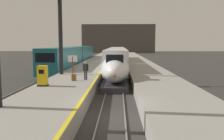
{
  "coord_description": "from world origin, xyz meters",
  "views": [
    {
      "loc": [
        0.39,
        -12.97,
        4.3
      ],
      "look_at": [
        -0.29,
        9.36,
        1.8
      ],
      "focal_mm": 37.12,
      "sensor_mm": 36.0,
      "label": 1
    }
  ],
  "objects_px": {
    "departure_info_board": "(73,62)",
    "station_column_mid": "(60,21)",
    "regional_train_adjacent": "(75,55)",
    "passenger_near_edge": "(86,69)",
    "highspeed_train_main": "(117,59)",
    "rolling_suitcase": "(74,77)",
    "ticket_machine_yellow": "(43,77)"
  },
  "relations": [
    {
      "from": "ticket_machine_yellow",
      "to": "departure_info_board",
      "type": "bearing_deg",
      "value": 77.06
    },
    {
      "from": "regional_train_adjacent",
      "to": "departure_info_board",
      "type": "distance_m",
      "value": 21.6
    },
    {
      "from": "station_column_mid",
      "to": "rolling_suitcase",
      "type": "relative_size",
      "value": 9.72
    },
    {
      "from": "regional_train_adjacent",
      "to": "rolling_suitcase",
      "type": "xyz_separation_m",
      "value": [
        4.48,
        -24.13,
        -0.77
      ]
    },
    {
      "from": "rolling_suitcase",
      "to": "ticket_machine_yellow",
      "type": "bearing_deg",
      "value": -126.31
    },
    {
      "from": "highspeed_train_main",
      "to": "regional_train_adjacent",
      "type": "relative_size",
      "value": 1.05
    },
    {
      "from": "station_column_mid",
      "to": "departure_info_board",
      "type": "xyz_separation_m",
      "value": [
        1.61,
        -1.74,
        -4.21
      ]
    },
    {
      "from": "regional_train_adjacent",
      "to": "station_column_mid",
      "type": "xyz_separation_m",
      "value": [
        2.2,
        -19.52,
        4.64
      ]
    },
    {
      "from": "station_column_mid",
      "to": "rolling_suitcase",
      "type": "height_order",
      "value": "station_column_mid"
    },
    {
      "from": "passenger_near_edge",
      "to": "rolling_suitcase",
      "type": "height_order",
      "value": "passenger_near_edge"
    },
    {
      "from": "rolling_suitcase",
      "to": "departure_info_board",
      "type": "bearing_deg",
      "value": 103.06
    },
    {
      "from": "regional_train_adjacent",
      "to": "passenger_near_edge",
      "type": "distance_m",
      "value": 24.16
    },
    {
      "from": "departure_info_board",
      "to": "regional_train_adjacent",
      "type": "bearing_deg",
      "value": 100.17
    },
    {
      "from": "station_column_mid",
      "to": "rolling_suitcase",
      "type": "xyz_separation_m",
      "value": [
        2.28,
        -4.61,
        -5.41
      ]
    },
    {
      "from": "regional_train_adjacent",
      "to": "highspeed_train_main",
      "type": "bearing_deg",
      "value": -37.92
    },
    {
      "from": "regional_train_adjacent",
      "to": "station_column_mid",
      "type": "relative_size",
      "value": 3.83
    },
    {
      "from": "passenger_near_edge",
      "to": "departure_info_board",
      "type": "distance_m",
      "value": 2.85
    },
    {
      "from": "regional_train_adjacent",
      "to": "station_column_mid",
      "type": "distance_m",
      "value": 20.18
    },
    {
      "from": "station_column_mid",
      "to": "ticket_machine_yellow",
      "type": "xyz_separation_m",
      "value": [
        0.35,
        -7.23,
        -4.98
      ]
    },
    {
      "from": "departure_info_board",
      "to": "rolling_suitcase",
      "type": "bearing_deg",
      "value": -76.94
    },
    {
      "from": "passenger_near_edge",
      "to": "ticket_machine_yellow",
      "type": "height_order",
      "value": "passenger_near_edge"
    },
    {
      "from": "ticket_machine_yellow",
      "to": "departure_info_board",
      "type": "xyz_separation_m",
      "value": [
        1.26,
        5.5,
        0.77
      ]
    },
    {
      "from": "station_column_mid",
      "to": "regional_train_adjacent",
      "type": "bearing_deg",
      "value": 96.43
    },
    {
      "from": "highspeed_train_main",
      "to": "rolling_suitcase",
      "type": "height_order",
      "value": "highspeed_train_main"
    },
    {
      "from": "station_column_mid",
      "to": "ticket_machine_yellow",
      "type": "relative_size",
      "value": 5.97
    },
    {
      "from": "rolling_suitcase",
      "to": "station_column_mid",
      "type": "bearing_deg",
      "value": 116.33
    },
    {
      "from": "highspeed_train_main",
      "to": "departure_info_board",
      "type": "relative_size",
      "value": 18.17
    },
    {
      "from": "highspeed_train_main",
      "to": "departure_info_board",
      "type": "xyz_separation_m",
      "value": [
        -4.29,
        -14.94,
        0.63
      ]
    },
    {
      "from": "station_column_mid",
      "to": "departure_info_board",
      "type": "relative_size",
      "value": 4.5
    },
    {
      "from": "regional_train_adjacent",
      "to": "station_column_mid",
      "type": "height_order",
      "value": "station_column_mid"
    },
    {
      "from": "regional_train_adjacent",
      "to": "rolling_suitcase",
      "type": "relative_size",
      "value": 37.27
    },
    {
      "from": "departure_info_board",
      "to": "station_column_mid",
      "type": "bearing_deg",
      "value": 132.92
    }
  ]
}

